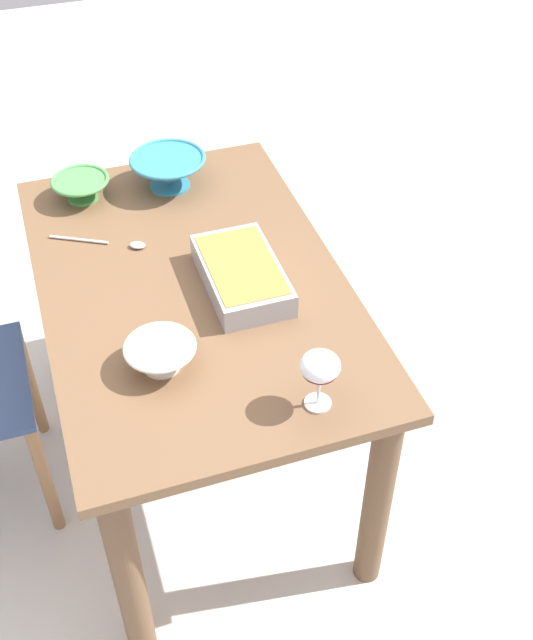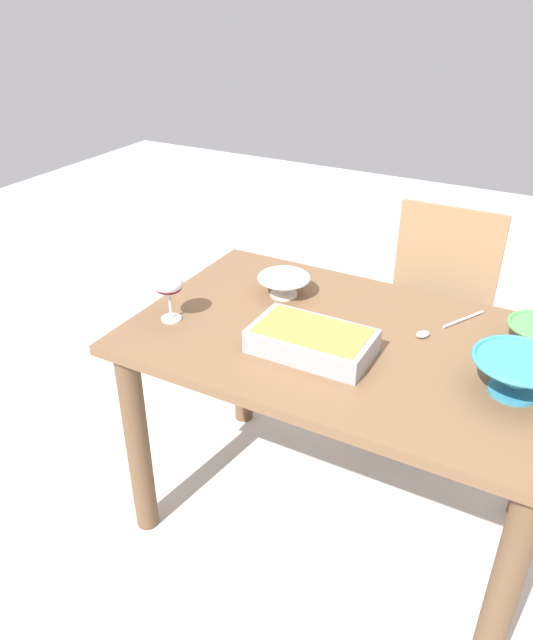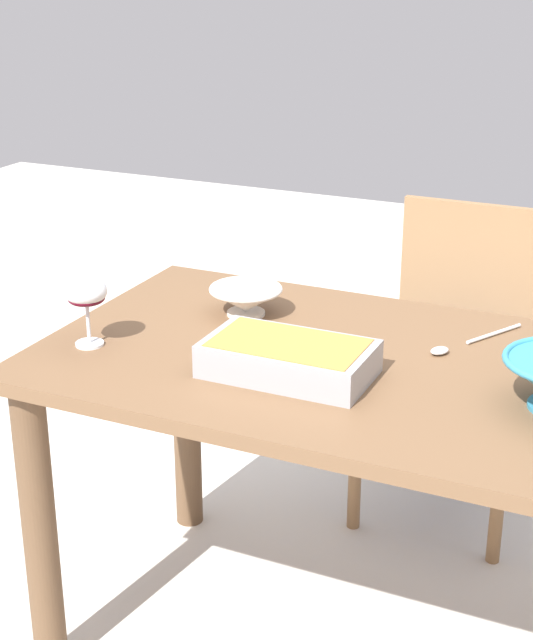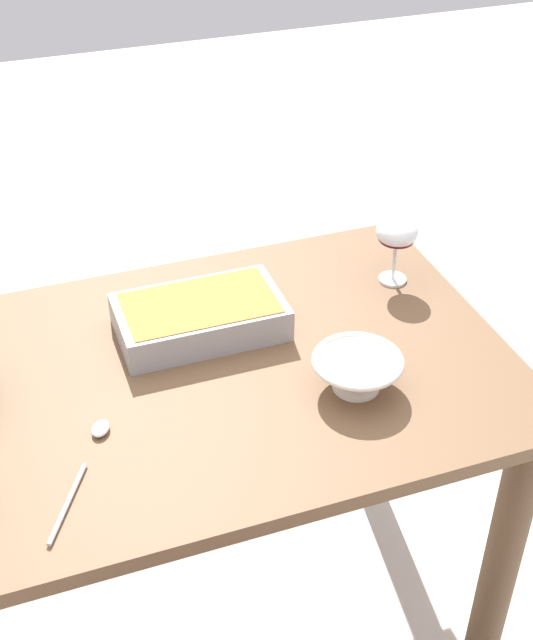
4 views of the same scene
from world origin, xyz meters
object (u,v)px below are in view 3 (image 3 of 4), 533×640
at_px(chair, 457,346).
at_px(wine_glass, 86,295).
at_px(small_bowl, 246,299).
at_px(dining_table, 337,417).
at_px(serving_spoon, 460,344).
at_px(casserole_dish, 289,357).

xyz_separation_m(chair, wine_glass, (-0.58, -0.90, 0.36)).
distance_m(chair, small_bowl, 0.76).
xyz_separation_m(dining_table, small_bowl, (-0.28, 0.14, 0.18)).
height_order(small_bowl, serving_spoon, small_bowl).
xyz_separation_m(chair, casserole_dish, (-0.14, -0.87, 0.28)).
relative_size(dining_table, chair, 1.44).
bearing_deg(dining_table, chair, 84.22).
bearing_deg(casserole_dish, chair, 81.09).
height_order(chair, serving_spoon, chair).
height_order(dining_table, wine_glass, wine_glass).
distance_m(chair, wine_glass, 1.13).
distance_m(chair, casserole_dish, 0.92).
relative_size(chair, wine_glass, 5.68).
bearing_deg(small_bowl, wine_glass, -126.59).
height_order(dining_table, serving_spoon, serving_spoon).
distance_m(dining_table, chair, 0.76).
xyz_separation_m(wine_glass, casserole_dish, (0.44, 0.04, -0.07)).
xyz_separation_m(dining_table, wine_glass, (-0.50, -0.16, 0.25)).
distance_m(wine_glass, casserole_dish, 0.45).
bearing_deg(wine_glass, casserole_dish, 4.87).
bearing_deg(small_bowl, casserole_dish, -50.03).
bearing_deg(serving_spoon, chair, 103.31).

